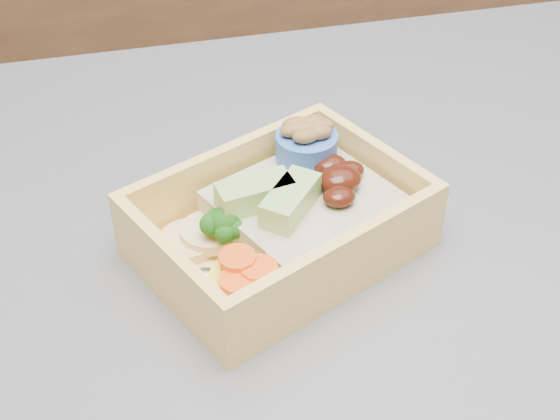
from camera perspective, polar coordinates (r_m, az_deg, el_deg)
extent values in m
cube|color=brown|center=(1.72, -15.83, 10.18)|extent=(3.20, 0.60, 0.90)
cube|color=#FED069|center=(0.48, 0.00, -2.57)|extent=(0.20, 0.17, 0.01)
cube|color=#FED069|center=(0.50, -3.91, 2.73)|extent=(0.15, 0.07, 0.04)
cube|color=#FED069|center=(0.44, 4.51, -4.06)|extent=(0.15, 0.07, 0.04)
cube|color=#FED069|center=(0.51, 6.88, 3.06)|extent=(0.05, 0.10, 0.04)
cube|color=#FED069|center=(0.44, -8.06, -4.49)|extent=(0.05, 0.10, 0.04)
cube|color=gray|center=(0.48, 1.85, -0.15)|extent=(0.13, 0.12, 0.03)
ellipsoid|color=#361108|center=(0.48, 4.39, 2.27)|extent=(0.03, 0.03, 0.01)
ellipsoid|color=#361108|center=(0.49, 3.66, 3.32)|extent=(0.03, 0.03, 0.01)
ellipsoid|color=#361108|center=(0.47, 4.35, 0.99)|extent=(0.03, 0.02, 0.01)
ellipsoid|color=#361108|center=(0.49, 5.13, 2.94)|extent=(0.02, 0.02, 0.01)
cube|color=#9FD06D|center=(0.46, 0.78, 0.72)|extent=(0.04, 0.05, 0.02)
cube|color=#9FD06D|center=(0.46, -1.85, 1.20)|extent=(0.05, 0.03, 0.02)
cylinder|color=#659651|center=(0.47, -3.99, -2.37)|extent=(0.01, 0.01, 0.01)
sphere|color=#1B5413|center=(0.46, -4.08, -0.86)|extent=(0.02, 0.02, 0.02)
sphere|color=#1B5413|center=(0.47, -3.60, -0.45)|extent=(0.01, 0.01, 0.01)
sphere|color=#1B5413|center=(0.46, -5.04, -1.06)|extent=(0.01, 0.01, 0.01)
sphere|color=#1B5413|center=(0.46, -3.33, -1.38)|extent=(0.01, 0.01, 0.01)
sphere|color=#1B5413|center=(0.46, -4.05, -1.65)|extent=(0.01, 0.01, 0.01)
sphere|color=#1B5413|center=(0.47, -4.64, -0.61)|extent=(0.01, 0.01, 0.01)
cylinder|color=yellow|center=(0.44, -2.63, -5.75)|extent=(0.04, 0.04, 0.02)
cylinder|color=#FD5915|center=(0.43, -2.89, -4.54)|extent=(0.02, 0.02, 0.00)
cylinder|color=#FD5915|center=(0.42, -3.08, -5.19)|extent=(0.02, 0.02, 0.00)
cylinder|color=#FD5915|center=(0.43, -1.55, -4.30)|extent=(0.02, 0.02, 0.00)
cylinder|color=#FD5915|center=(0.43, -3.14, -3.52)|extent=(0.02, 0.02, 0.00)
cylinder|color=#DDB47F|center=(0.48, -6.73, -2.32)|extent=(0.04, 0.04, 0.01)
cylinder|color=#DDB47F|center=(0.48, -5.14, -1.63)|extent=(0.04, 0.04, 0.01)
ellipsoid|color=silver|center=(0.49, -4.42, -0.05)|extent=(0.02, 0.02, 0.02)
ellipsoid|color=silver|center=(0.44, -5.53, -5.30)|extent=(0.02, 0.02, 0.02)
cylinder|color=blue|center=(0.50, 1.94, 4.63)|extent=(0.04, 0.04, 0.02)
ellipsoid|color=brown|center=(0.49, 1.98, 5.93)|extent=(0.02, 0.02, 0.01)
ellipsoid|color=brown|center=(0.50, 2.43, 6.43)|extent=(0.02, 0.02, 0.01)
ellipsoid|color=brown|center=(0.49, 0.99, 5.88)|extent=(0.02, 0.02, 0.01)
ellipsoid|color=brown|center=(0.49, 2.85, 5.71)|extent=(0.02, 0.02, 0.01)
ellipsoid|color=brown|center=(0.49, 1.90, 5.44)|extent=(0.02, 0.02, 0.01)
ellipsoid|color=brown|center=(0.50, 2.99, 6.15)|extent=(0.02, 0.02, 0.01)
ellipsoid|color=brown|center=(0.50, 1.14, 6.32)|extent=(0.02, 0.02, 0.01)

